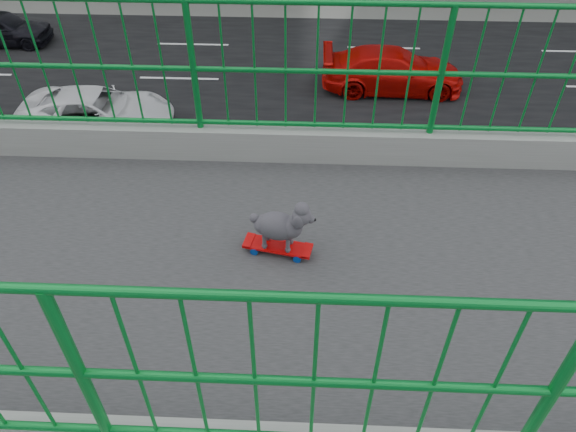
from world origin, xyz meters
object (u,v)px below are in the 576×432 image
Objects in this scene: poodle at (281,224)px; car_1 at (49,171)px; car_2 at (97,112)px; car_3 at (393,70)px; car_4 at (1,28)px; skateboard at (278,247)px.

car_1 is (-9.02, -7.03, -6.59)m from poodle.
car_2 is 0.96× the size of car_3.
car_4 is (-6.40, -6.01, -0.00)m from car_2.
skateboard is at bearing -90.00° from poodle.
skateboard is at bearing -151.44° from car_2.
skateboard is 0.10× the size of car_3.
car_1 is at bearing 122.10° from car_3.
car_1 reaches higher than car_4.
car_3 is at bearing -101.41° from car_4.
skateboard is 0.13× the size of car_4.
poodle is at bearing 90.00° from skateboard.
poodle is 23.48m from car_4.
car_3 is 1.28× the size of car_4.
car_3 reaches higher than car_2.
car_2 is at bearing 108.00° from car_3.
poodle reaches higher than car_1.
car_4 is (-9.60, -5.66, -0.02)m from car_1.
skateboard is at bearing -145.78° from car_4.
skateboard reaches higher than car_4.
poodle is 13.19m from car_1.
poodle reaches higher than car_2.
car_2 is (-12.22, -6.67, -6.60)m from poodle.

